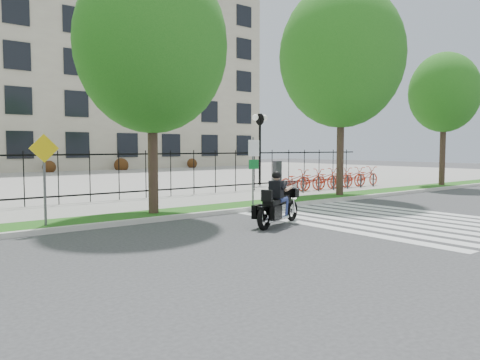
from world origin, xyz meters
TOP-DOWN VIEW (x-y plane):
  - ground at (0.00, 0.00)m, footprint 120.00×120.00m
  - curb at (0.00, 4.10)m, footprint 60.00×0.20m
  - grass_verge at (0.00, 4.95)m, footprint 60.00×1.50m
  - sidewalk at (0.00, 7.45)m, footprint 60.00×3.50m
  - plaza at (0.00, 25.00)m, footprint 80.00×34.00m
  - crosswalk_stripes at (4.83, 0.00)m, footprint 5.70×8.00m
  - iron_fence at (0.00, 9.20)m, footprint 30.00×0.06m
  - lamp_post_right at (10.00, 12.00)m, footprint 1.06×0.70m
  - street_tree_1 at (-0.73, 4.95)m, footprint 4.85×4.85m
  - street_tree_2 at (8.62, 4.95)m, footprint 5.50×5.50m
  - street_tree_3 at (17.60, 4.95)m, footprint 3.88×3.88m
  - bike_share_station at (10.78, 7.20)m, footprint 7.89×0.89m
  - sign_pole_regulatory at (3.21, 4.58)m, footprint 0.50×0.09m
  - sign_pole_warning at (-4.21, 4.58)m, footprint 0.78×0.09m
  - motorcycle_rider at (1.39, 1.29)m, footprint 2.38×1.23m

SIDE VIEW (x-z plane):
  - ground at x=0.00m, z-range 0.00..0.00m
  - crosswalk_stripes at x=4.83m, z-range 0.00..0.01m
  - plaza at x=0.00m, z-range 0.00..0.10m
  - curb at x=0.00m, z-range 0.00..0.15m
  - grass_verge at x=0.00m, z-range 0.00..0.15m
  - sidewalk at x=0.00m, z-range 0.00..0.15m
  - motorcycle_rider at x=1.39m, z-range -0.32..1.60m
  - bike_share_station at x=10.78m, z-range -0.07..1.43m
  - iron_fence at x=0.00m, z-range 0.15..2.15m
  - sign_pole_regulatory at x=3.21m, z-range 0.49..2.99m
  - sign_pole_warning at x=-4.21m, z-range 0.50..2.99m
  - lamp_post_right at x=10.00m, z-range 1.08..5.33m
  - street_tree_3 at x=17.60m, z-range 1.62..9.07m
  - street_tree_1 at x=-0.73m, z-range 1.42..9.57m
  - street_tree_2 at x=8.62m, z-range 1.64..10.95m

